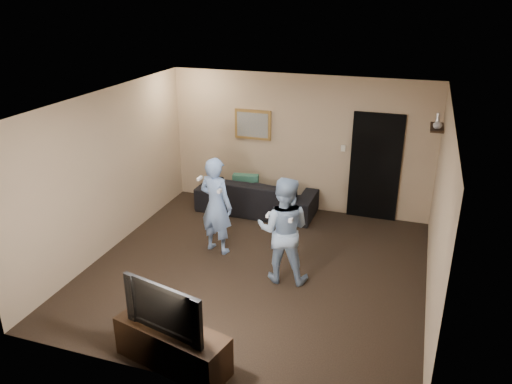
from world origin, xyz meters
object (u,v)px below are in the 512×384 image
(tv_console, at_px, (172,346))
(wii_player_left, at_px, (216,206))
(sofa, at_px, (257,195))
(wii_player_right, at_px, (283,230))
(television, at_px, (169,305))

(tv_console, xyz_separation_m, wii_player_left, (-0.56, 2.66, 0.55))
(sofa, bearing_deg, wii_player_right, 118.41)
(television, height_order, wii_player_left, wii_player_left)
(tv_console, relative_size, television, 1.31)
(sofa, height_order, wii_player_left, wii_player_left)
(tv_console, distance_m, wii_player_right, 2.34)
(sofa, height_order, tv_console, sofa)
(tv_console, xyz_separation_m, television, (0.00, 0.00, 0.55))
(tv_console, distance_m, television, 0.55)
(sofa, xyz_separation_m, wii_player_left, (-0.12, -1.69, 0.47))
(wii_player_right, bearing_deg, tv_console, -107.73)
(tv_console, relative_size, wii_player_left, 0.86)
(television, distance_m, wii_player_left, 2.71)
(wii_player_right, bearing_deg, sofa, 117.44)
(sofa, distance_m, television, 4.39)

